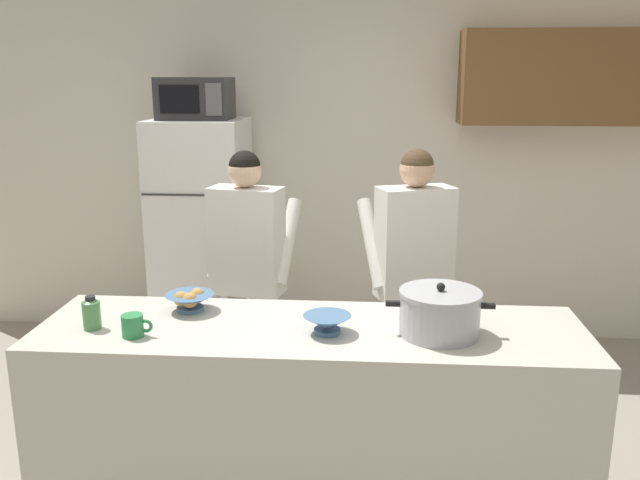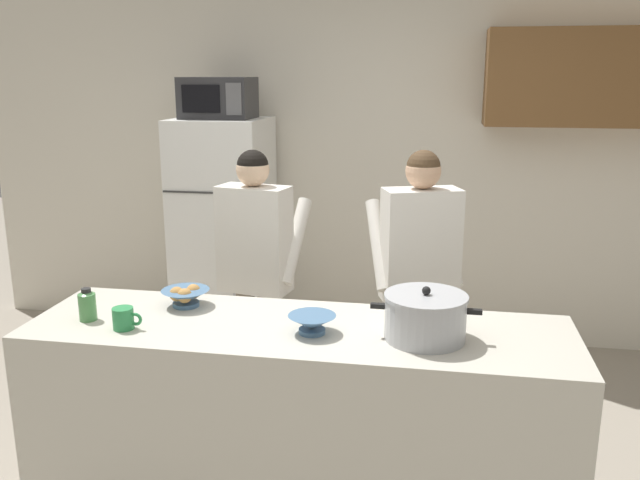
# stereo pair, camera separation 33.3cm
# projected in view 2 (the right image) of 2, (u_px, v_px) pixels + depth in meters

# --- Properties ---
(back_wall_unit) EXTENTS (6.00, 0.48, 2.60)m
(back_wall_unit) POSITION_uv_depth(u_px,v_px,m) (391.00, 156.00, 4.87)
(back_wall_unit) COLOR silver
(back_wall_unit) RESTS_ON ground
(kitchen_island) EXTENTS (2.38, 0.68, 0.92)m
(kitchen_island) POSITION_uv_depth(u_px,v_px,m) (299.00, 422.00, 2.98)
(kitchen_island) COLOR beige
(kitchen_island) RESTS_ON ground
(refrigerator) EXTENTS (0.64, 0.68, 1.68)m
(refrigerator) POSITION_uv_depth(u_px,v_px,m) (224.00, 235.00, 4.81)
(refrigerator) COLOR white
(refrigerator) RESTS_ON ground
(microwave) EXTENTS (0.48, 0.37, 0.28)m
(microwave) POSITION_uv_depth(u_px,v_px,m) (218.00, 98.00, 4.55)
(microwave) COLOR #2D2D30
(microwave) RESTS_ON refrigerator
(person_near_pot) EXTENTS (0.54, 0.48, 1.58)m
(person_near_pot) POSITION_uv_depth(u_px,v_px,m) (256.00, 255.00, 3.78)
(person_near_pot) COLOR #726656
(person_near_pot) RESTS_ON ground
(person_by_sink) EXTENTS (0.58, 0.53, 1.60)m
(person_by_sink) POSITION_uv_depth(u_px,v_px,m) (419.00, 261.00, 3.59)
(person_by_sink) COLOR #33384C
(person_by_sink) RESTS_ON ground
(cooking_pot) EXTENTS (0.45, 0.34, 0.23)m
(cooking_pot) POSITION_uv_depth(u_px,v_px,m) (425.00, 317.00, 2.71)
(cooking_pot) COLOR #ADAFB5
(cooking_pot) RESTS_ON kitchen_island
(coffee_mug) EXTENTS (0.13, 0.09, 0.10)m
(coffee_mug) POSITION_uv_depth(u_px,v_px,m) (124.00, 318.00, 2.83)
(coffee_mug) COLOR #2D8C4C
(coffee_mug) RESTS_ON kitchen_island
(bread_bowl) EXTENTS (0.23, 0.23, 0.10)m
(bread_bowl) POSITION_uv_depth(u_px,v_px,m) (186.00, 296.00, 3.10)
(bread_bowl) COLOR #4C7299
(bread_bowl) RESTS_ON kitchen_island
(empty_bowl) EXTENTS (0.20, 0.20, 0.08)m
(empty_bowl) POSITION_uv_depth(u_px,v_px,m) (312.00, 323.00, 2.78)
(empty_bowl) COLOR #4C7299
(empty_bowl) RESTS_ON kitchen_island
(bottle_near_edge) EXTENTS (0.08, 0.08, 0.15)m
(bottle_near_edge) POSITION_uv_depth(u_px,v_px,m) (87.00, 304.00, 2.92)
(bottle_near_edge) COLOR #4C8C4C
(bottle_near_edge) RESTS_ON kitchen_island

